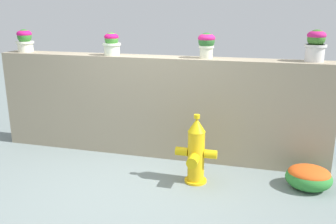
{
  "coord_description": "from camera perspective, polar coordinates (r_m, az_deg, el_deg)",
  "views": [
    {
      "loc": [
        1.59,
        -3.95,
        2.21
      ],
      "look_at": [
        0.23,
        1.04,
        0.75
      ],
      "focal_mm": 39.25,
      "sensor_mm": 36.0,
      "label": 1
    }
  ],
  "objects": [
    {
      "name": "potted_plant_3",
      "position": [
        5.29,
        21.96,
        9.79
      ],
      "size": [
        0.29,
        0.29,
        0.42
      ],
      "color": "silver",
      "rests_on": "stone_wall"
    },
    {
      "name": "ground_plane",
      "position": [
        4.8,
        -6.1,
        -11.73
      ],
      "size": [
        24.0,
        24.0,
        0.0
      ],
      "primitive_type": "plane",
      "color": "gray"
    },
    {
      "name": "potted_plant_0",
      "position": [
        6.49,
        -21.36,
        10.44
      ],
      "size": [
        0.28,
        0.28,
        0.36
      ],
      "color": "silver",
      "rests_on": "stone_wall"
    },
    {
      "name": "flower_bush_left",
      "position": [
        5.05,
        21.02,
        -9.32
      ],
      "size": [
        0.58,
        0.52,
        0.31
      ],
      "color": "#308135",
      "rests_on": "ground"
    },
    {
      "name": "potted_plant_1",
      "position": [
        5.67,
        -8.75,
        10.54
      ],
      "size": [
        0.28,
        0.28,
        0.34
      ],
      "color": "silver",
      "rests_on": "stone_wall"
    },
    {
      "name": "stone_wall",
      "position": [
        5.62,
        -1.77,
        0.86
      ],
      "size": [
        5.07,
        0.4,
        1.53
      ],
      "primitive_type": "cube",
      "color": "gray",
      "rests_on": "ground"
    },
    {
      "name": "potted_plant_2",
      "position": [
        5.3,
        5.99,
        10.63
      ],
      "size": [
        0.25,
        0.25,
        0.36
      ],
      "color": "beige",
      "rests_on": "stone_wall"
    },
    {
      "name": "fire_hydrant",
      "position": [
        4.79,
        4.36,
        -6.27
      ],
      "size": [
        0.54,
        0.44,
        0.92
      ],
      "color": "yellow",
      "rests_on": "ground"
    }
  ]
}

